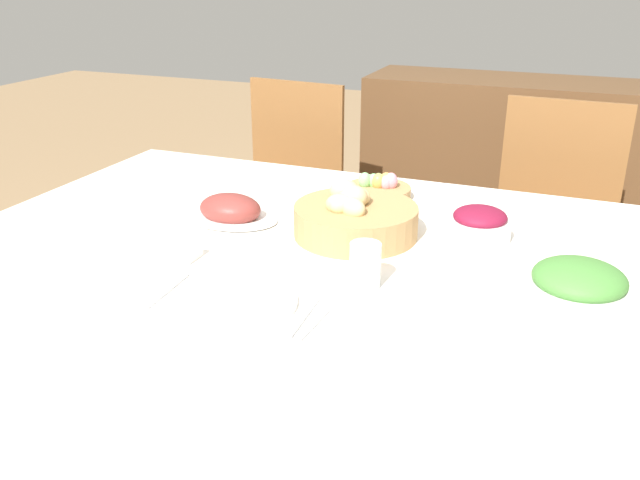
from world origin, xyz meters
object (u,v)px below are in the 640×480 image
Objects in this scene: dinner_plate at (233,302)px; drinking_cup at (365,265)px; bread_basket at (355,217)px; ham_platter at (230,211)px; spoon at (318,320)px; beet_salad_bowl at (479,225)px; chair_far_left at (283,198)px; knife at (304,317)px; chair_far_right at (549,233)px; egg_basket at (378,190)px; butter_dish at (173,251)px; sideboard at (510,179)px; fork at (168,291)px; green_salad_bowl at (577,291)px.

drinking_cup reaches higher than dinner_plate.
bread_basket is 1.18× the size of ham_platter.
spoon is at bearing -79.80° from bread_basket.
beet_salad_bowl reaches higher than ham_platter.
dinner_plate is at bearing -62.99° from chair_far_left.
knife is (0.64, -1.29, 0.25)m from chair_far_left.
chair_far_right reaches higher than drinking_cup.
beet_salad_bowl is (0.30, 0.09, -0.01)m from bread_basket.
spoon is at bearing -0.00° from dinner_plate.
butter_dish is at bearing -118.59° from egg_basket.
ham_platter is 0.58m from knife.
chair_far_right is 8.04× the size of butter_dish.
dinner_plate is (-0.32, -2.04, 0.30)m from sideboard.
egg_basket is at bearing 61.41° from butter_dish.
beet_salad_bowl is at bearing 40.66° from fork.
chair_far_left is 1.59m from green_salad_bowl.
green_salad_bowl is 0.54m from knife.
egg_basket is at bearing 95.78° from bread_basket.
spoon is (-0.22, -0.54, -0.04)m from beet_salad_bowl.
sideboard reaches higher than bread_basket.
ham_platter reaches higher than spoon.
butter_dish is at bearing -122.27° from chair_far_right.
spoon is at bearing -93.82° from sideboard.
drinking_cup is (0.46, -0.25, 0.02)m from ham_platter.
fork is (-0.23, -0.75, -0.02)m from egg_basket.
green_salad_bowl is at bearing 3.76° from butter_dish.
ham_platter is 0.49m from dinner_plate.
fork is at bearing -154.50° from drinking_cup.
butter_dish is at bearing -176.24° from green_salad_bowl.
knife is at bearing -104.14° from chair_far_right.
chair_far_left is 1.35m from fork.
sideboard is 1.74m from ham_platter.
egg_basket is 1.24× the size of beet_salad_bowl.
chair_far_left reaches higher than knife.
chair_far_right is at bearing 95.22° from green_salad_bowl.
chair_far_right is 4.93× the size of egg_basket.
bread_basket is 1.89× the size of fork.
egg_basket is 1.96× the size of drinking_cup.
beet_salad_bowl is 0.67m from dinner_plate.
ham_platter is (-0.56, -1.62, 0.32)m from sideboard.
drinking_cup is at bearing -28.10° from ham_platter.
egg_basket is 0.67m from butter_dish.
dinner_plate is (-0.08, -0.75, -0.02)m from egg_basket.
bread_basket reaches higher than spoon.
green_salad_bowl reaches higher than egg_basket.
spoon is (0.19, -0.00, -0.00)m from dinner_plate.
green_salad_bowl is at bearing 11.96° from fork.
dinner_plate is 0.29m from butter_dish.
dinner_plate is 0.29m from drinking_cup.
sideboard is 8.03× the size of spoon.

